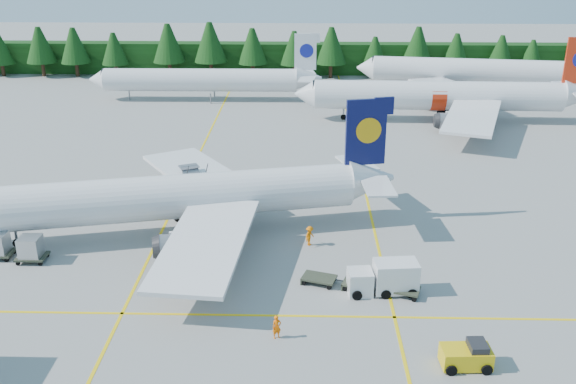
{
  "coord_description": "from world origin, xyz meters",
  "views": [
    {
      "loc": [
        -0.75,
        -46.07,
        25.93
      ],
      "look_at": [
        -2.16,
        9.57,
        3.5
      ],
      "focal_mm": 40.0,
      "sensor_mm": 36.0,
      "label": 1
    }
  ],
  "objects_px": {
    "airliner_navy": "(157,199)",
    "baggage_tug": "(467,355)",
    "airliner_red": "(433,96)",
    "service_truck": "(383,278)",
    "airstairs": "(201,208)"
  },
  "relations": [
    {
      "from": "airstairs",
      "to": "baggage_tug",
      "type": "height_order",
      "value": "airstairs"
    },
    {
      "from": "airliner_red",
      "to": "service_truck",
      "type": "relative_size",
      "value": 7.75
    },
    {
      "from": "airstairs",
      "to": "baggage_tug",
      "type": "bearing_deg",
      "value": -73.32
    },
    {
      "from": "airstairs",
      "to": "baggage_tug",
      "type": "distance_m",
      "value": 31.14
    },
    {
      "from": "service_truck",
      "to": "baggage_tug",
      "type": "height_order",
      "value": "service_truck"
    },
    {
      "from": "airliner_navy",
      "to": "baggage_tug",
      "type": "distance_m",
      "value": 30.62
    },
    {
      "from": "service_truck",
      "to": "baggage_tug",
      "type": "relative_size",
      "value": 1.7
    },
    {
      "from": "airliner_navy",
      "to": "airstairs",
      "type": "relative_size",
      "value": 5.87
    },
    {
      "from": "airliner_navy",
      "to": "airstairs",
      "type": "xyz_separation_m",
      "value": [
        3.23,
        4.35,
        -2.71
      ]
    },
    {
      "from": "airliner_navy",
      "to": "baggage_tug",
      "type": "relative_size",
      "value": 12.47
    },
    {
      "from": "airliner_navy",
      "to": "airliner_red",
      "type": "bearing_deg",
      "value": 38.6
    },
    {
      "from": "airliner_navy",
      "to": "service_truck",
      "type": "relative_size",
      "value": 7.33
    },
    {
      "from": "baggage_tug",
      "to": "service_truck",
      "type": "bearing_deg",
      "value": 112.75
    },
    {
      "from": "airliner_red",
      "to": "service_truck",
      "type": "height_order",
      "value": "airliner_red"
    },
    {
      "from": "airliner_navy",
      "to": "airliner_red",
      "type": "relative_size",
      "value": 0.95
    }
  ]
}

